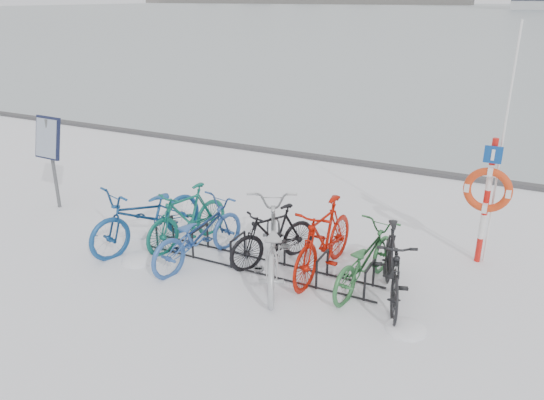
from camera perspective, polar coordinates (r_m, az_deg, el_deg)
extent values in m
plane|color=white|center=(8.44, -1.52, -7.14)|extent=(900.00, 900.00, 0.00)
cube|color=#9CA9B1|center=(161.63, 26.82, 17.60)|extent=(400.00, 298.00, 0.02)
cube|color=#3F3F42|center=(13.52, 10.38, 3.80)|extent=(400.00, 0.25, 0.10)
cylinder|color=black|center=(9.10, -12.27, -3.93)|extent=(0.04, 0.04, 0.44)
cylinder|color=black|center=(9.41, -10.62, -2.94)|extent=(0.04, 0.04, 0.44)
cylinder|color=black|center=(9.16, -11.53, -2.17)|extent=(0.04, 0.44, 0.04)
cylinder|color=black|center=(8.69, -8.54, -4.89)|extent=(0.04, 0.04, 0.44)
cylinder|color=black|center=(9.02, -6.94, -3.81)|extent=(0.04, 0.04, 0.44)
cylinder|color=black|center=(8.76, -7.79, -3.04)|extent=(0.04, 0.44, 0.04)
cylinder|color=black|center=(8.33, -4.45, -5.91)|extent=(0.04, 0.04, 0.44)
cylinder|color=black|center=(8.67, -2.95, -4.73)|extent=(0.04, 0.04, 0.44)
cylinder|color=black|center=(8.40, -3.72, -3.97)|extent=(0.04, 0.44, 0.04)
cylinder|color=black|center=(8.02, 0.00, -6.98)|extent=(0.04, 0.04, 0.44)
cylinder|color=black|center=(8.37, 1.37, -5.71)|extent=(0.04, 0.04, 0.44)
cylinder|color=black|center=(8.10, 0.71, -4.95)|extent=(0.04, 0.44, 0.04)
cylinder|color=black|center=(7.76, 4.80, -8.08)|extent=(0.04, 0.04, 0.44)
cylinder|color=black|center=(8.13, 5.99, -6.71)|extent=(0.04, 0.04, 0.44)
cylinder|color=black|center=(7.84, 5.46, -5.96)|extent=(0.04, 0.44, 0.04)
cylinder|color=black|center=(7.57, 9.92, -9.18)|extent=(0.04, 0.04, 0.44)
cylinder|color=black|center=(7.94, 10.88, -7.72)|extent=(0.04, 0.04, 0.44)
cylinder|color=black|center=(7.65, 10.52, -7.00)|extent=(0.04, 0.44, 0.04)
cylinder|color=black|center=(8.26, -2.25, -7.66)|extent=(4.00, 0.03, 0.03)
cylinder|color=black|center=(8.61, -0.82, -6.41)|extent=(4.00, 0.03, 0.03)
cylinder|color=#595B5E|center=(11.29, -22.47, 3.55)|extent=(0.07, 0.07, 1.79)
cube|color=black|center=(11.13, -22.98, 6.19)|extent=(0.63, 0.26, 0.81)
cube|color=#8C99AD|center=(11.10, -23.13, 6.14)|extent=(0.56, 0.19, 0.72)
cylinder|color=red|center=(9.13, 21.34, -4.99)|extent=(0.09, 0.09, 0.41)
cylinder|color=silver|center=(8.97, 21.68, -2.65)|extent=(0.09, 0.09, 0.41)
cylinder|color=red|center=(8.83, 22.03, -0.23)|extent=(0.09, 0.09, 0.41)
cylinder|color=silver|center=(8.70, 22.39, 2.27)|extent=(0.09, 0.09, 0.41)
cylinder|color=red|center=(8.59, 22.77, 4.83)|extent=(0.09, 0.09, 0.41)
torus|color=red|center=(8.67, 22.18, 1.00)|extent=(0.71, 0.12, 0.71)
cube|color=navy|center=(8.52, 22.69, 4.52)|extent=(0.26, 0.03, 0.26)
cylinder|color=silver|center=(8.62, 23.42, 4.93)|extent=(0.03, 0.03, 3.70)
cube|color=#4F4F4F|center=(293.79, 1.99, 20.69)|extent=(180.00, 12.00, 3.50)
imported|color=navy|center=(9.17, -13.24, -1.39)|extent=(1.36, 2.31, 1.15)
imported|color=#0F594B|center=(9.09, -9.10, -1.59)|extent=(0.90, 1.83, 1.06)
imported|color=#2A5195|center=(8.47, -7.95, -3.40)|extent=(1.06, 2.04, 1.02)
imported|color=black|center=(8.38, 0.14, -3.66)|extent=(1.19, 1.62, 0.97)
imported|color=#A5A8AD|center=(7.88, -0.08, -4.48)|extent=(1.70, 2.38, 1.19)
imported|color=#A31104|center=(8.05, 5.60, -4.00)|extent=(0.68, 2.00, 1.18)
imported|color=#2B6535|center=(7.82, 9.92, -6.04)|extent=(0.91, 1.87, 0.94)
imported|color=black|center=(7.54, 12.81, -6.71)|extent=(1.08, 1.89, 1.09)
ellipsoid|color=white|center=(8.44, 7.57, -7.33)|extent=(0.55, 0.55, 0.19)
ellipsoid|color=white|center=(9.24, -3.81, -4.55)|extent=(0.40, 0.40, 0.14)
ellipsoid|color=white|center=(9.75, -14.27, -3.77)|extent=(0.40, 0.40, 0.14)
ellipsoid|color=white|center=(8.88, -13.99, -6.30)|extent=(0.60, 0.60, 0.21)
ellipsoid|color=white|center=(8.53, 4.89, -6.92)|extent=(0.41, 0.41, 0.14)
ellipsoid|color=white|center=(7.20, 14.20, -13.37)|extent=(0.53, 0.53, 0.19)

